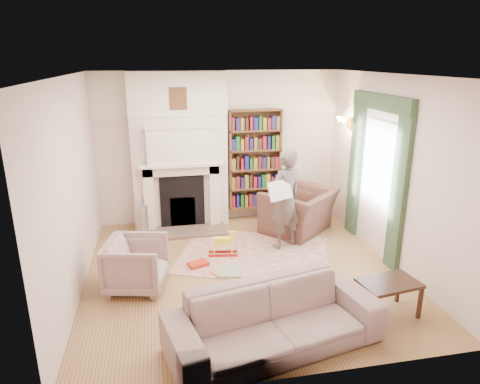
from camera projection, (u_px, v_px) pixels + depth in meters
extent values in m
plane|color=brown|center=(243.00, 271.00, 6.32)|extent=(4.50, 4.50, 0.00)
plane|color=white|center=(244.00, 75.00, 5.47)|extent=(4.50, 4.50, 0.00)
plane|color=silver|center=(219.00, 148.00, 8.00)|extent=(4.50, 0.00, 4.50)
plane|color=silver|center=(294.00, 248.00, 3.79)|extent=(4.50, 0.00, 4.50)
plane|color=silver|center=(72.00, 189.00, 5.48)|extent=(0.00, 4.50, 4.50)
plane|color=silver|center=(392.00, 172.00, 6.31)|extent=(0.00, 4.50, 4.50)
cube|color=silver|center=(180.00, 151.00, 7.70)|extent=(1.70, 0.35, 2.80)
cube|color=silver|center=(181.00, 165.00, 7.49)|extent=(1.47, 0.24, 0.05)
cube|color=black|center=(182.00, 202.00, 7.79)|extent=(0.80, 0.06, 0.96)
cube|color=silver|center=(180.00, 146.00, 7.40)|extent=(1.15, 0.18, 0.62)
cube|color=brown|center=(255.00, 159.00, 8.07)|extent=(1.00, 0.24, 1.85)
cube|color=silver|center=(378.00, 163.00, 6.67)|extent=(0.02, 0.90, 1.30)
cube|color=#2C412A|center=(399.00, 191.00, 6.08)|extent=(0.07, 0.32, 2.40)
cube|color=#2C412A|center=(355.00, 167.00, 7.39)|extent=(0.07, 0.32, 2.40)
cube|color=#2C412A|center=(382.00, 102.00, 6.38)|extent=(0.09, 1.70, 0.24)
cube|color=beige|center=(254.00, 254.00, 6.84)|extent=(2.79, 2.50, 0.01)
imported|color=#462625|center=(299.00, 211.00, 7.67)|extent=(1.58, 1.56, 0.77)
imported|color=#B1A292|center=(136.00, 264.00, 5.76)|extent=(0.92, 0.90, 0.71)
imported|color=gray|center=(274.00, 319.00, 4.58)|extent=(2.45, 1.39, 0.67)
imported|color=#574A46|center=(285.00, 199.00, 6.89)|extent=(0.72, 0.62, 1.67)
cube|color=white|center=(280.00, 190.00, 6.61)|extent=(0.45, 0.31, 0.30)
cylinder|color=#ABAEB3|center=(141.00, 220.00, 7.54)|extent=(0.27, 0.27, 0.55)
cube|color=#E7C751|center=(230.00, 271.00, 6.26)|extent=(0.43, 0.43, 0.03)
cube|color=red|center=(198.00, 264.00, 6.46)|extent=(0.35, 0.29, 0.05)
cube|color=red|center=(292.00, 282.00, 5.98)|extent=(0.27, 0.23, 0.02)
cube|color=red|center=(222.00, 273.00, 6.23)|extent=(0.30, 0.28, 0.02)
cube|color=red|center=(266.00, 291.00, 5.74)|extent=(0.29, 0.30, 0.02)
cube|color=red|center=(264.00, 281.00, 6.01)|extent=(0.30, 0.28, 0.02)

